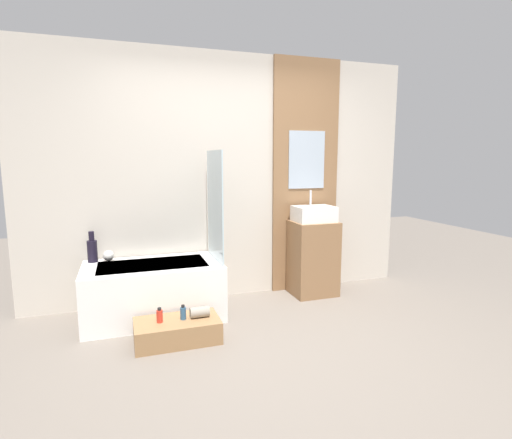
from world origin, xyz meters
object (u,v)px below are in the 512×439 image
(bathtub, at_px, (154,290))
(vase_tall_dark, at_px, (92,250))
(vase_round_light, at_px, (108,256))
(bottle_soap_primary, at_px, (160,316))
(wooden_step_bench, at_px, (177,331))
(sink, at_px, (314,214))
(bottle_soap_secondary, at_px, (183,313))

(bathtub, height_order, vase_tall_dark, vase_tall_dark)
(vase_round_light, relative_size, bottle_soap_primary, 0.83)
(wooden_step_bench, xyz_separation_m, vase_tall_dark, (-0.68, 0.85, 0.55))
(sink, distance_m, vase_tall_dark, 2.30)
(bathtub, distance_m, bottle_soap_secondary, 0.62)
(bottle_soap_primary, bearing_deg, vase_tall_dark, 122.46)
(vase_round_light, distance_m, bottle_soap_secondary, 1.08)
(bottle_soap_primary, bearing_deg, wooden_step_bench, -0.00)
(bathtub, height_order, bottle_soap_primary, bathtub)
(wooden_step_bench, relative_size, bottle_soap_primary, 5.59)
(wooden_step_bench, distance_m, bottle_soap_secondary, 0.16)
(vase_round_light, bearing_deg, sink, -3.35)
(bathtub, distance_m, wooden_step_bench, 0.63)
(bathtub, xyz_separation_m, bottle_soap_secondary, (0.19, -0.59, -0.02))
(wooden_step_bench, bearing_deg, vase_round_light, 122.45)
(bottle_soap_primary, bearing_deg, bathtub, 90.12)
(wooden_step_bench, bearing_deg, sink, 24.12)
(sink, relative_size, vase_tall_dark, 1.45)
(bathtub, relative_size, bottle_soap_secondary, 10.12)
(bathtub, bearing_deg, vase_tall_dark, 154.21)
(wooden_step_bench, bearing_deg, bottle_soap_primary, 180.00)
(vase_tall_dark, bearing_deg, bottle_soap_secondary, -49.26)
(bottle_soap_primary, distance_m, bottle_soap_secondary, 0.19)
(vase_round_light, height_order, bottle_soap_secondary, vase_round_light)
(vase_tall_dark, xyz_separation_m, bottle_soap_primary, (0.54, -0.85, -0.41))
(bathtub, distance_m, vase_tall_dark, 0.71)
(vase_tall_dark, distance_m, vase_round_light, 0.16)
(wooden_step_bench, relative_size, vase_round_light, 6.77)
(vase_tall_dark, relative_size, bottle_soap_primary, 2.40)
(bathtub, height_order, wooden_step_bench, bathtub)
(vase_tall_dark, height_order, vase_round_light, vase_tall_dark)
(bathtub, relative_size, vase_round_light, 12.38)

